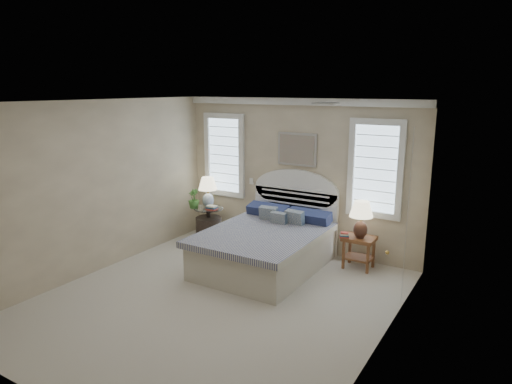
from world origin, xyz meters
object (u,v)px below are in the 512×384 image
(nightstand_right, at_px, (359,245))
(bed, at_px, (268,244))
(side_table_left, at_px, (209,220))
(lamp_left, at_px, (208,189))
(floor_pot, at_px, (209,229))
(lamp_right, at_px, (361,215))

(nightstand_right, bearing_deg, bed, -151.97)
(nightstand_right, bearing_deg, side_table_left, -178.06)
(side_table_left, height_order, lamp_left, lamp_left)
(lamp_left, bearing_deg, floor_pot, -53.65)
(floor_pot, bearing_deg, nightstand_right, 2.49)
(side_table_left, bearing_deg, lamp_left, 127.50)
(bed, height_order, lamp_left, bed)
(floor_pot, xyz_separation_m, lamp_left, (-0.06, 0.09, 0.76))
(side_table_left, distance_m, nightstand_right, 2.95)
(bed, bearing_deg, floor_pot, 160.91)
(floor_pot, height_order, lamp_left, lamp_left)
(bed, bearing_deg, lamp_left, 158.96)
(side_table_left, height_order, lamp_right, lamp_right)
(nightstand_right, height_order, lamp_right, lamp_right)
(nightstand_right, height_order, floor_pot, nightstand_right)
(nightstand_right, distance_m, floor_pot, 2.94)
(bed, bearing_deg, lamp_right, 26.41)
(bed, relative_size, floor_pot, 4.61)
(lamp_right, bearing_deg, side_table_left, -178.79)
(lamp_right, bearing_deg, floor_pot, -178.25)
(floor_pot, relative_size, lamp_right, 0.81)
(bed, height_order, nightstand_right, bed)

